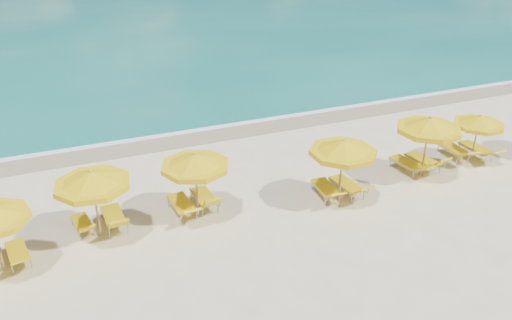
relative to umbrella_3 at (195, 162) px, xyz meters
name	(u,v)px	position (x,y,z in m)	size (l,w,h in m)	color
ground_plane	(271,206)	(2.63, -0.53, -2.07)	(120.00, 120.00, 0.00)	beige
ocean	(106,3)	(2.63, 47.47, -2.07)	(120.00, 80.00, 0.30)	#12695E
wet_sand_band	(211,132)	(2.63, 6.87, -2.07)	(120.00, 2.60, 0.01)	tan
foam_line	(206,126)	(2.63, 7.67, -2.07)	(120.00, 1.20, 0.03)	white
whitecap_near	(69,88)	(-3.37, 16.47, -2.07)	(14.00, 0.36, 0.05)	white
whitecap_far	(243,43)	(10.63, 23.47, -2.07)	(18.00, 0.30, 0.05)	white
umbrella_2	(92,180)	(-3.38, -0.08, 0.05)	(2.98, 2.98, 2.48)	tan
umbrella_3	(195,162)	(0.00, 0.00, 0.00)	(2.48, 2.48, 2.43)	tan
umbrella_4	(343,148)	(5.17, -1.02, 0.05)	(3.19, 3.19, 2.49)	tan
umbrella_5	(429,125)	(9.27, -0.62, 0.13)	(3.11, 3.11, 2.58)	tan
umbrella_6	(479,122)	(12.15, -0.35, -0.25)	(2.71, 2.71, 2.13)	tan
lounger_1_right	(19,256)	(-5.86, -0.57, -1.86)	(0.87, 1.82, 0.73)	#A5A8AD
lounger_2_left	(83,227)	(-3.89, 0.38, -1.87)	(0.78, 1.64, 0.75)	#A5A8AD
lounger_2_right	(114,221)	(-2.86, 0.26, -1.82)	(0.78, 1.97, 0.93)	#A5A8AD
lounger_3_left	(182,208)	(-0.51, 0.16, -1.83)	(0.83, 2.04, 0.86)	#A5A8AD
lounger_3_right	(205,201)	(0.36, 0.35, -1.83)	(0.74, 1.91, 0.94)	#A5A8AD
lounger_4_left	(326,192)	(4.78, -0.71, -1.84)	(0.78, 1.94, 0.81)	#A5A8AD
lounger_4_right	(347,189)	(5.65, -0.83, -1.83)	(0.88, 2.01, 0.88)	#A5A8AD
lounger_5_left	(407,167)	(8.92, -0.16, -1.84)	(0.98, 2.04, 0.75)	#A5A8AD
lounger_5_right	(423,164)	(9.69, -0.21, -1.82)	(0.90, 2.01, 0.96)	#A5A8AD
lounger_6_left	(454,153)	(11.63, 0.15, -1.83)	(0.80, 2.07, 0.83)	#A5A8AD
lounger_6_right	(476,152)	(12.60, -0.15, -1.83)	(0.77, 2.05, 0.82)	#A5A8AD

